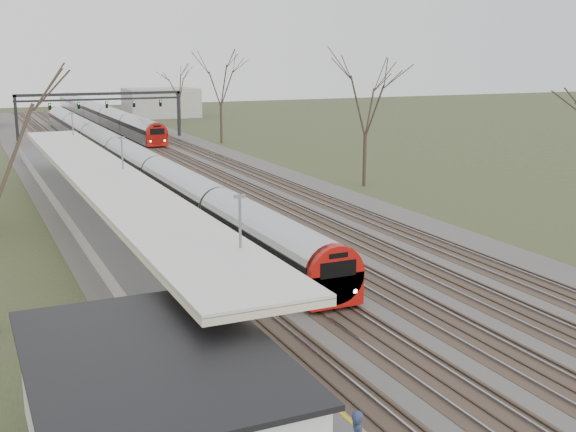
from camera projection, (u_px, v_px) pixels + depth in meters
name	position (u px, v px, depth m)	size (l,w,h in m)	color
track_bed	(163.00, 174.00, 66.50)	(24.00, 160.00, 0.22)	#474442
platform	(94.00, 217.00, 47.10)	(3.50, 69.00, 1.00)	#9E9B93
canopy	(104.00, 176.00, 42.34)	(4.10, 50.00, 3.11)	slate
station_building	(154.00, 412.00, 19.29)	(6.00, 9.00, 3.20)	silver
signal_gantry	(101.00, 102.00, 92.04)	(21.00, 0.59, 6.08)	black
tree_east_far	(366.00, 99.00, 58.94)	(5.00, 5.00, 10.30)	#2D231C
train_near	(119.00, 153.00, 70.43)	(2.62, 90.21, 3.05)	#B4B7BF
train_far	(99.00, 113.00, 117.26)	(2.62, 75.21, 3.05)	#B4B7BF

